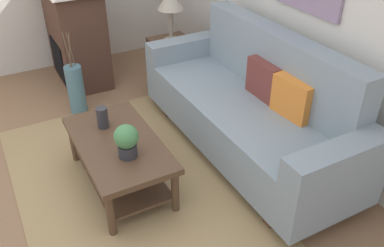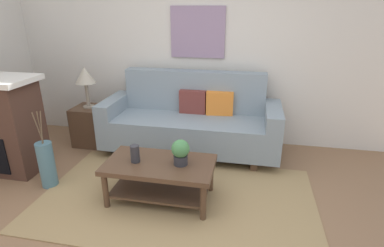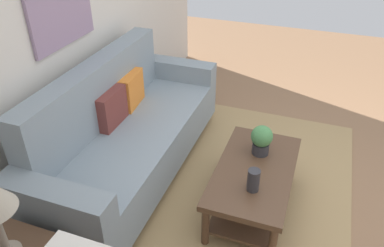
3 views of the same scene
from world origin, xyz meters
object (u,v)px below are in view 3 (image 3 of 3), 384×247
object	(u,v)px
coffee_table	(254,180)
tabletop_vase	(253,180)
throw_pillow_orange	(131,90)
potted_plant_tabletop	(262,139)
couch	(127,134)
throw_pillow_maroon	(111,108)
framed_painting	(60,2)

from	to	relation	value
coffee_table	tabletop_vase	size ratio (longest dim) A/B	6.15
throw_pillow_orange	potted_plant_tabletop	bearing A→B (deg)	-100.02
throw_pillow_orange	coffee_table	size ratio (longest dim) A/B	0.33
coffee_table	potted_plant_tabletop	size ratio (longest dim) A/B	4.20
couch	throw_pillow_maroon	world-z (taller)	couch
tabletop_vase	potted_plant_tabletop	world-z (taller)	potted_plant_tabletop
throw_pillow_maroon	tabletop_vase	distance (m)	1.40
coffee_table	framed_painting	size ratio (longest dim) A/B	1.47
couch	framed_painting	world-z (taller)	framed_painting
couch	potted_plant_tabletop	bearing A→B (deg)	-83.38
couch	throw_pillow_orange	xyz separation A→B (m)	(0.37, 0.12, 0.25)
coffee_table	framed_painting	bearing A→B (deg)	87.25
couch	tabletop_vase	distance (m)	1.27
couch	throw_pillow_orange	size ratio (longest dim) A/B	6.51
couch	coffee_table	size ratio (longest dim) A/B	2.13
throw_pillow_orange	potted_plant_tabletop	size ratio (longest dim) A/B	1.37
couch	throw_pillow_orange	distance (m)	0.46
throw_pillow_orange	throw_pillow_maroon	bearing A→B (deg)	180.00
throw_pillow_orange	framed_painting	xyz separation A→B (m)	(-0.37, 0.34, 0.89)
throw_pillow_orange	framed_painting	world-z (taller)	framed_painting
tabletop_vase	potted_plant_tabletop	xyz separation A→B (m)	(0.46, 0.04, 0.05)
throw_pillow_maroon	coffee_table	size ratio (longest dim) A/B	0.33
throw_pillow_maroon	coffee_table	world-z (taller)	throw_pillow_maroon
throw_pillow_orange	coffee_table	world-z (taller)	throw_pillow_orange
throw_pillow_orange	tabletop_vase	world-z (taller)	throw_pillow_orange
framed_painting	throw_pillow_orange	bearing A→B (deg)	-42.71
couch	throw_pillow_orange	world-z (taller)	couch
potted_plant_tabletop	coffee_table	bearing A→B (deg)	-178.52
throw_pillow_maroon	throw_pillow_orange	world-z (taller)	same
couch	tabletop_vase	bearing A→B (deg)	-104.79
throw_pillow_orange	potted_plant_tabletop	xyz separation A→B (m)	(-0.23, -1.31, -0.11)
throw_pillow_maroon	framed_painting	distance (m)	0.95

